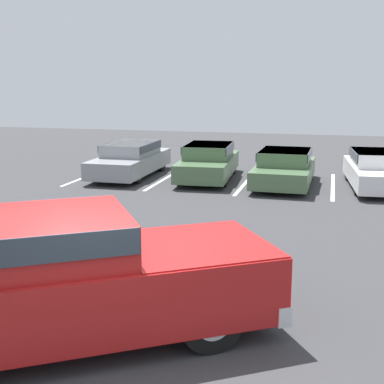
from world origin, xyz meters
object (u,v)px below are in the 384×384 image
at_px(pickup_truck, 76,278).
at_px(parked_sedan_a, 130,158).
at_px(parked_sedan_c, 284,167).
at_px(parked_sedan_d, 377,169).
at_px(parked_sedan_b, 208,161).

distance_m(pickup_truck, parked_sedan_a, 12.96).
relative_size(parked_sedan_c, parked_sedan_d, 0.93).
bearing_deg(pickup_truck, parked_sedan_d, 35.60).
xyz_separation_m(pickup_truck, parked_sedan_b, (-1.01, 12.42, -0.23)).
distance_m(parked_sedan_a, parked_sedan_c, 5.76).
bearing_deg(parked_sedan_c, pickup_truck, -7.26).
height_order(parked_sedan_a, parked_sedan_b, parked_sedan_b).
bearing_deg(parked_sedan_b, parked_sedan_d, 84.70).
height_order(pickup_truck, parked_sedan_d, pickup_truck).
relative_size(parked_sedan_b, parked_sedan_d, 0.98).
distance_m(parked_sedan_c, parked_sedan_d, 3.03).
bearing_deg(parked_sedan_a, parked_sedan_b, 91.50).
relative_size(pickup_truck, parked_sedan_b, 1.28).
bearing_deg(parked_sedan_a, pickup_truck, 17.52).
bearing_deg(pickup_truck, parked_sedan_c, 48.52).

